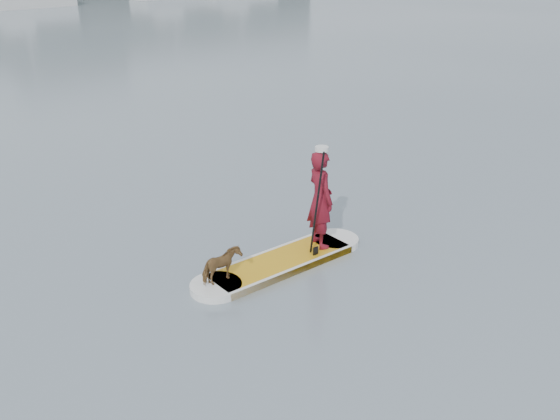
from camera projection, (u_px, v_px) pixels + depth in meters
ground at (309, 341)px, 8.31m from camera, size 140.00×140.00×0.00m
paddleboard at (280, 263)px, 10.19m from camera, size 3.30×0.83×0.12m
paddler at (320, 199)px, 10.32m from camera, size 0.54×0.69×1.68m
white_cap at (322, 149)px, 9.97m from camera, size 0.22×0.22×0.07m
dog at (222, 266)px, 9.41m from camera, size 0.66×0.35×0.54m
paddle at (316, 217)px, 10.04m from camera, size 0.10×0.30×2.00m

